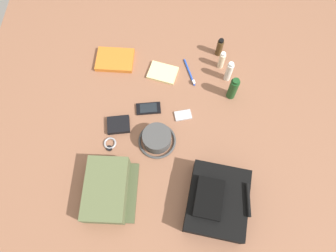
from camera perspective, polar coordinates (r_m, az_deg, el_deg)
ground_plane at (r=1.48m, az=0.00°, el=-0.78°), size 2.64×2.02×0.02m
backpack at (r=1.33m, az=9.45°, el=-14.14°), size 0.34×0.30×0.13m
toiletry_pouch at (r=1.36m, az=-11.72°, el=-12.03°), size 0.28×0.22×0.09m
bucket_hat at (r=1.41m, az=-2.15°, el=-2.50°), size 0.18×0.18×0.07m
cologne_bottle at (r=1.67m, az=9.99°, el=14.81°), size 0.03×0.03×0.12m
lotion_bottle at (r=1.62m, az=10.38°, el=12.45°), size 0.03×0.03×0.12m
toothpaste_tube at (r=1.58m, az=11.75°, el=10.31°), size 0.03×0.03×0.14m
shampoo_bottle at (r=1.52m, az=12.52°, el=7.11°), size 0.04×0.04×0.15m
paperback_novel at (r=1.68m, az=-10.26°, el=12.52°), size 0.15×0.20×0.02m
cell_phone at (r=1.51m, az=-3.81°, el=3.43°), size 0.08×0.13×0.01m
media_player at (r=1.49m, az=2.93°, el=2.10°), size 0.07×0.09×0.01m
wristwatch at (r=1.46m, az=-11.21°, el=-3.43°), size 0.07×0.06×0.01m
toothbrush at (r=1.61m, az=4.28°, el=10.13°), size 0.17×0.07×0.02m
wallet at (r=1.48m, az=-9.58°, el=0.23°), size 0.11×0.12×0.02m
notepad at (r=1.61m, az=-1.04°, el=10.30°), size 0.14×0.17×0.02m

